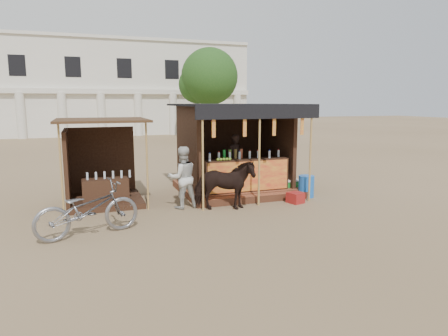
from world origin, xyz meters
TOP-DOWN VIEW (x-y plane):
  - ground at (0.00, 0.00)m, footprint 120.00×120.00m
  - main_stall at (1.00, 3.36)m, footprint 3.60×3.61m
  - secondary_stall at (-3.17, 3.24)m, footprint 2.40×2.40m
  - cow at (-0.05, 1.43)m, footprint 1.72×1.14m
  - motorbike at (-3.49, 0.43)m, footprint 2.34×1.34m
  - bystander at (-1.04, 2.00)m, footprint 0.86×0.69m
  - blue_barrel at (2.77, 2.00)m, footprint 0.55×0.55m
  - red_crate at (2.10, 1.46)m, footprint 0.49×0.50m
  - cooler at (2.44, 2.60)m, footprint 0.69×0.51m
  - background_building at (-2.00, 29.94)m, footprint 26.00×7.45m
  - tree at (5.81, 22.14)m, footprint 4.50×4.40m

SIDE VIEW (x-z plane):
  - ground at x=0.00m, z-range 0.00..0.00m
  - red_crate at x=2.10m, z-range 0.00..0.30m
  - cooler at x=2.44m, z-range 0.00..0.46m
  - blue_barrel at x=2.77m, z-range 0.00..0.65m
  - motorbike at x=-3.49m, z-range 0.00..1.16m
  - cow at x=-0.05m, z-range 0.00..1.34m
  - bystander at x=-1.04m, z-range 0.00..1.67m
  - secondary_stall at x=-3.17m, z-range -0.34..2.04m
  - main_stall at x=1.00m, z-range -0.37..2.41m
  - background_building at x=-2.00m, z-range -0.11..8.07m
  - tree at x=5.81m, z-range 1.13..8.13m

